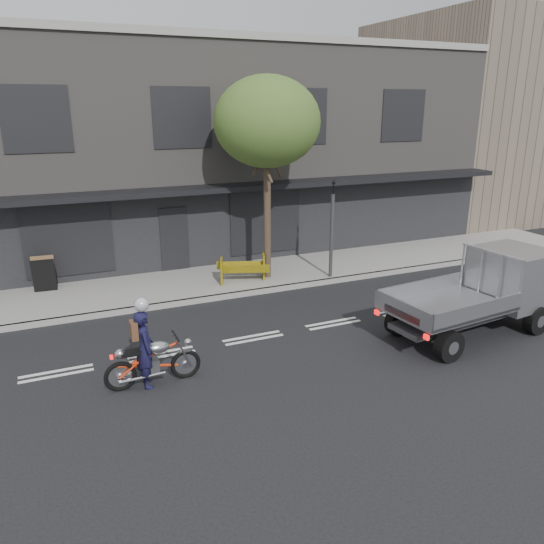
{
  "coord_description": "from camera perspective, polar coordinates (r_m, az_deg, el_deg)",
  "views": [
    {
      "loc": [
        -4.61,
        -11.81,
        5.83
      ],
      "look_at": [
        0.76,
        0.5,
        1.57
      ],
      "focal_mm": 35.0,
      "sensor_mm": 36.0,
      "label": 1
    }
  ],
  "objects": [
    {
      "name": "ground",
      "position": [
        13.96,
        -2.05,
        -7.11
      ],
      "size": [
        80.0,
        80.0,
        0.0
      ],
      "primitive_type": "plane",
      "color": "black",
      "rests_on": "ground"
    },
    {
      "name": "sidewalk",
      "position": [
        18.09,
        -7.55,
        -1.12
      ],
      "size": [
        32.0,
        3.2,
        0.15
      ],
      "primitive_type": "cube",
      "color": "gray",
      "rests_on": "ground"
    },
    {
      "name": "kerb",
      "position": [
        16.64,
        -5.99,
        -2.75
      ],
      "size": [
        32.0,
        0.2,
        0.15
      ],
      "primitive_type": "cube",
      "color": "gray",
      "rests_on": "ground"
    },
    {
      "name": "building_main",
      "position": [
        23.64,
        -12.56,
        12.75
      ],
      "size": [
        26.0,
        10.0,
        8.0
      ],
      "primitive_type": "cube",
      "color": "slate",
      "rests_on": "ground"
    },
    {
      "name": "building_neighbour",
      "position": [
        33.77,
        24.06,
        14.73
      ],
      "size": [
        14.0,
        10.0,
        10.0
      ],
      "primitive_type": "cube",
      "color": "brown",
      "rests_on": "ground"
    },
    {
      "name": "street_tree",
      "position": [
        17.41,
        -0.54,
        15.77
      ],
      "size": [
        3.4,
        3.4,
        6.74
      ],
      "color": "#382B21",
      "rests_on": "ground"
    },
    {
      "name": "traffic_light_pole",
      "position": [
        18.03,
        6.43,
        4.08
      ],
      "size": [
        0.12,
        0.12,
        3.5
      ],
      "color": "#2D2D30",
      "rests_on": "ground"
    },
    {
      "name": "motorcycle",
      "position": [
        11.87,
        -12.68,
        -9.28
      ],
      "size": [
        2.1,
        0.61,
        1.08
      ],
      "rotation": [
        0.0,
        0.0,
        -0.0
      ],
      "color": "black",
      "rests_on": "ground"
    },
    {
      "name": "rider",
      "position": [
        11.71,
        -13.51,
        -8.03
      ],
      "size": [
        0.41,
        0.63,
        1.73
      ],
      "primitive_type": "imported",
      "rotation": [
        0.0,
        0.0,
        1.57
      ],
      "color": "black",
      "rests_on": "ground"
    },
    {
      "name": "flatbed_ute",
      "position": [
        15.5,
        23.38,
        -1.01
      ],
      "size": [
        4.97,
        2.42,
        2.23
      ],
      "rotation": [
        0.0,
        0.0,
        0.1
      ],
      "color": "black",
      "rests_on": "ground"
    },
    {
      "name": "construction_barrier",
      "position": [
        17.55,
        -2.87,
        0.22
      ],
      "size": [
        1.73,
        1.15,
        0.9
      ],
      "primitive_type": null,
      "rotation": [
        0.0,
        0.0,
        -0.35
      ],
      "color": "yellow",
      "rests_on": "sidewalk"
    },
    {
      "name": "sandwich_board",
      "position": [
        18.11,
        -23.33,
        -0.36
      ],
      "size": [
        0.72,
        0.5,
        1.09
      ],
      "primitive_type": null,
      "rotation": [
        0.0,
        0.0,
        -0.07
      ],
      "color": "black",
      "rests_on": "sidewalk"
    }
  ]
}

